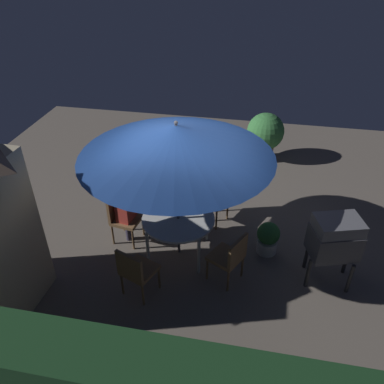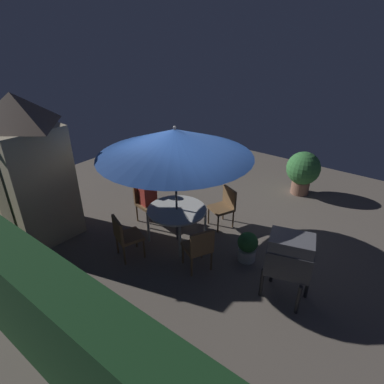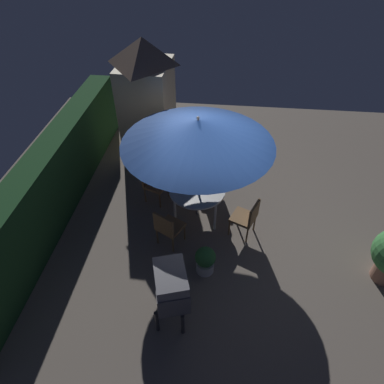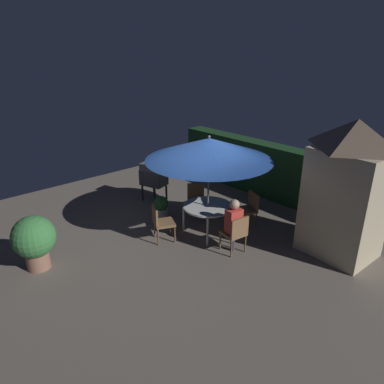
% 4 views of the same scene
% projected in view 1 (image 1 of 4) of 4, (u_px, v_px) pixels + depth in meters
% --- Properties ---
extents(ground_plane, '(11.00, 11.00, 0.00)m').
position_uv_depth(ground_plane, '(193.00, 238.00, 7.11)').
color(ground_plane, '#6B6056').
extents(patio_table, '(1.21, 1.21, 0.74)m').
position_uv_depth(patio_table, '(178.00, 221.00, 6.42)').
color(patio_table, white).
rests_on(patio_table, ground).
extents(patio_umbrella, '(2.93, 2.93, 2.46)m').
position_uv_depth(patio_umbrella, '(176.00, 141.00, 5.60)').
color(patio_umbrella, '#4C4C51').
rests_on(patio_umbrella, ground).
extents(bbq_grill, '(0.81, 0.68, 1.20)m').
position_uv_depth(bbq_grill, '(335.00, 239.00, 5.80)').
color(bbq_grill, '#47474C').
rests_on(bbq_grill, ground).
extents(chair_near_shed, '(0.53, 0.53, 0.90)m').
position_uv_depth(chair_near_shed, '(122.00, 215.00, 6.81)').
color(chair_near_shed, olive).
rests_on(chair_near_shed, ground).
extents(chair_far_side, '(0.60, 0.60, 0.90)m').
position_uv_depth(chair_far_side, '(136.00, 270.00, 5.72)').
color(chair_far_side, olive).
rests_on(chair_far_side, ground).
extents(chair_toward_hedge, '(0.63, 0.62, 0.90)m').
position_uv_depth(chair_toward_hedge, '(230.00, 256.00, 5.97)').
color(chair_toward_hedge, olive).
rests_on(chair_toward_hedge, ground).
extents(chair_toward_house, '(0.61, 0.61, 0.90)m').
position_uv_depth(chair_toward_house, '(216.00, 196.00, 7.31)').
color(chair_toward_house, olive).
rests_on(chair_toward_house, ground).
extents(potted_plant_by_shed, '(0.39, 0.39, 0.60)m').
position_uv_depth(potted_plant_by_shed, '(268.00, 237.00, 6.64)').
color(potted_plant_by_shed, silver).
rests_on(potted_plant_by_shed, ground).
extents(potted_plant_by_grill, '(0.88, 0.88, 1.17)m').
position_uv_depth(potted_plant_by_grill, '(265.00, 134.00, 9.21)').
color(potted_plant_by_grill, '#936651').
rests_on(potted_plant_by_grill, ground).
extents(person_in_red, '(0.29, 0.37, 1.26)m').
position_uv_depth(person_in_red, '(125.00, 204.00, 6.64)').
color(person_in_red, '#CC3D33').
rests_on(person_in_red, ground).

